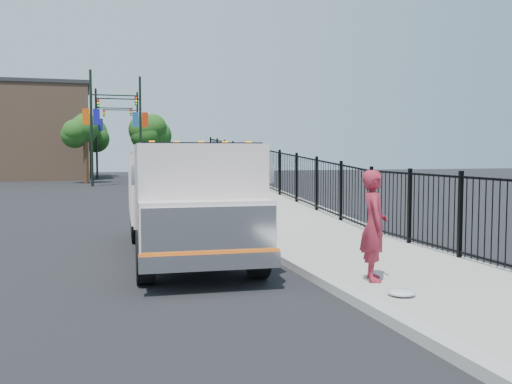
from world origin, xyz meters
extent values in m
plane|color=black|center=(0.00, 0.00, 0.00)|extent=(120.00, 120.00, 0.00)
cube|color=#9E998E|center=(1.93, -2.00, 0.06)|extent=(3.55, 12.00, 0.12)
cube|color=#ADAAA3|center=(0.00, -2.00, 0.08)|extent=(0.30, 12.00, 0.16)
cube|color=#9E998E|center=(2.12, 16.00, 0.00)|extent=(3.95, 24.06, 3.19)
cube|color=black|center=(3.55, 12.00, 0.90)|extent=(0.10, 28.00, 1.80)
cube|color=black|center=(-1.88, 2.81, 0.54)|extent=(1.33, 6.75, 0.22)
cube|color=silver|center=(-2.00, 0.54, 1.53)|extent=(2.43, 2.29, 1.97)
cube|color=silver|center=(-2.06, -0.69, 1.04)|extent=(2.35, 0.81, 0.99)
cube|color=silver|center=(-2.08, -1.05, 1.04)|extent=(2.27, 0.20, 0.84)
cube|color=silver|center=(-2.09, -1.13, 0.54)|extent=(2.38, 0.30, 0.28)
cube|color=#DC5911|center=(-2.09, -1.13, 0.69)|extent=(2.37, 0.17, 0.06)
cube|color=black|center=(-2.01, 0.30, 2.12)|extent=(2.24, 1.39, 0.84)
cube|color=silver|center=(-1.82, 4.09, 1.53)|extent=(2.58, 4.26, 1.68)
cube|color=silver|center=(-3.28, -0.38, 1.97)|extent=(0.06, 0.06, 0.35)
cube|color=silver|center=(-0.82, -0.50, 1.97)|extent=(0.06, 0.06, 0.35)
cube|color=orange|center=(-2.92, 0.00, 2.54)|extent=(0.10, 0.08, 0.06)
cube|color=orange|center=(-2.47, -0.02, 2.54)|extent=(0.10, 0.08, 0.06)
cube|color=orange|center=(-2.03, -0.05, 2.54)|extent=(0.10, 0.08, 0.06)
cube|color=orange|center=(-1.59, -0.07, 2.54)|extent=(0.10, 0.08, 0.06)
cube|color=orange|center=(-1.14, -0.09, 2.54)|extent=(0.10, 0.08, 0.06)
cylinder|color=black|center=(-3.07, -0.09, 0.49)|extent=(0.37, 1.00, 0.99)
cylinder|color=black|center=(-1.00, -0.20, 0.49)|extent=(0.37, 1.00, 0.99)
cylinder|color=black|center=(-2.82, 4.74, 0.49)|extent=(0.37, 1.00, 0.99)
cylinder|color=black|center=(-0.75, 4.63, 0.49)|extent=(0.37, 1.00, 0.99)
cylinder|color=black|center=(-2.76, 5.82, 0.49)|extent=(0.37, 1.00, 0.99)
cylinder|color=black|center=(-0.69, 5.72, 0.49)|extent=(0.37, 1.00, 0.99)
imported|color=maroon|center=(0.75, -1.44, 1.09)|extent=(0.67, 0.82, 1.94)
ellipsoid|color=silver|center=(0.65, -2.56, 0.17)|extent=(0.44, 0.44, 0.11)
cylinder|color=black|center=(-3.83, 30.62, 4.00)|extent=(0.18, 0.18, 8.00)
cube|color=black|center=(-2.23, 30.62, 6.30)|extent=(3.20, 0.08, 0.08)
cube|color=black|center=(-0.79, 30.62, 5.95)|extent=(0.18, 0.22, 0.60)
cube|color=#131197|center=(-3.48, 30.62, 4.80)|extent=(0.45, 0.04, 1.10)
cube|color=#E34A08|center=(-4.18, 30.62, 4.80)|extent=(0.45, 0.04, 1.10)
cylinder|color=black|center=(-0.28, 33.28, 4.00)|extent=(0.18, 0.18, 8.00)
cube|color=black|center=(-1.88, 33.28, 6.30)|extent=(3.20, 0.08, 0.08)
cube|color=black|center=(-3.32, 33.28, 5.95)|extent=(0.18, 0.22, 0.60)
cube|color=red|center=(0.07, 33.28, 4.80)|extent=(0.45, 0.04, 1.10)
cube|color=#1B508E|center=(-0.63, 33.28, 4.80)|extent=(0.45, 0.04, 1.10)
cylinder|color=black|center=(-3.36, 42.46, 4.00)|extent=(0.18, 0.18, 8.00)
cube|color=black|center=(-1.76, 42.46, 6.30)|extent=(3.20, 0.08, 0.08)
cube|color=black|center=(-0.32, 42.46, 5.95)|extent=(0.18, 0.22, 0.60)
cube|color=navy|center=(-3.01, 42.46, 4.80)|extent=(0.45, 0.04, 1.10)
cube|color=#C96F28|center=(-3.71, 42.46, 4.80)|extent=(0.45, 0.04, 1.10)
cylinder|color=black|center=(0.42, 44.65, 4.00)|extent=(0.18, 0.18, 8.00)
cube|color=black|center=(-1.18, 44.65, 6.30)|extent=(3.20, 0.08, 0.08)
cube|color=black|center=(-2.62, 44.65, 5.95)|extent=(0.18, 0.22, 0.60)
cube|color=orange|center=(0.77, 44.65, 4.80)|extent=(0.45, 0.04, 1.10)
cube|color=navy|center=(0.07, 44.65, 4.80)|extent=(0.45, 0.04, 1.10)
cylinder|color=#382314|center=(-4.26, 34.53, 1.60)|extent=(0.36, 0.36, 3.20)
sphere|color=#194714|center=(-4.26, 34.53, 4.00)|extent=(2.22, 2.22, 2.22)
cylinder|color=#382314|center=(0.93, 41.06, 1.60)|extent=(0.36, 0.36, 3.20)
sphere|color=#194714|center=(0.93, 41.06, 4.00)|extent=(2.68, 2.68, 2.68)
cylinder|color=#382314|center=(-3.81, 47.00, 1.60)|extent=(0.36, 0.36, 3.20)
sphere|color=#194714|center=(-3.81, 47.00, 4.00)|extent=(3.14, 3.14, 3.14)
cube|color=#8C664C|center=(-9.00, 44.00, 4.00)|extent=(10.00, 10.00, 8.00)
camera|label=1|loc=(-3.99, -10.34, 2.36)|focal=40.00mm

